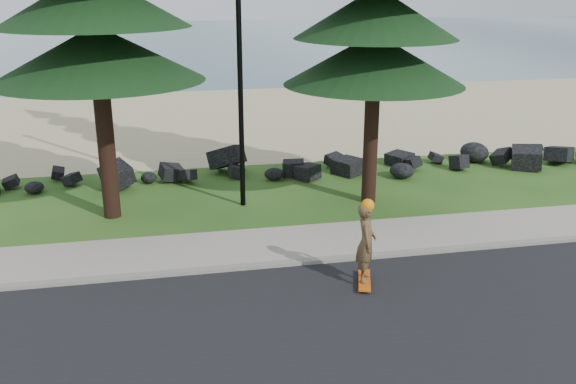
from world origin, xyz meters
name	(u,v)px	position (x,y,z in m)	size (l,w,h in m)	color
ground	(261,251)	(0.00, 0.00, 0.00)	(160.00, 160.00, 0.00)	#214716
road	(304,359)	(0.00, -4.50, 0.01)	(160.00, 7.00, 0.02)	black
kerb	(268,265)	(0.00, -0.90, 0.05)	(160.00, 0.20, 0.10)	gray
sidewalk	(260,246)	(0.00, 0.20, 0.04)	(160.00, 2.00, 0.08)	gray
beach_sand	(209,119)	(0.00, 14.50, 0.01)	(160.00, 15.00, 0.01)	tan
ocean	(178,41)	(0.00, 51.00, 0.00)	(160.00, 58.00, 0.01)	#385F6C
seawall_boulders	(233,179)	(0.00, 5.60, 0.00)	(60.00, 2.40, 1.10)	black
lamp_post	(240,54)	(0.00, 3.20, 4.13)	(0.25, 0.14, 8.14)	black
skateboarder	(366,243)	(1.82, -2.10, 0.93)	(0.56, 1.02, 1.85)	#D8520C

